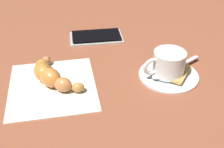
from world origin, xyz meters
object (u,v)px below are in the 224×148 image
Objects in this scene: napkin at (53,86)px; cell_phone at (96,37)px; espresso_cup at (168,63)px; saucer at (169,74)px; teaspoon at (169,71)px; sugar_packet at (182,74)px; croissant at (49,75)px.

cell_phone is at bearing -121.63° from napkin.
espresso_cup is 0.50× the size of napkin.
teaspoon is (-0.00, -0.00, 0.01)m from saucer.
napkin is at bearing -0.94° from teaspoon.
espresso_cup is at bearing 105.22° from sugar_packet.
saucer is at bearing 175.23° from croissant.
saucer is at bearing 178.22° from napkin.
saucer is at bearing 66.82° from teaspoon.
croissant is at bearing -3.93° from teaspoon.
cell_phone is at bearing 75.02° from sugar_packet.
napkin is (0.24, -0.01, -0.03)m from espresso_cup.
teaspoon is 0.23m from cell_phone.
cell_phone is at bearing -124.31° from croissant.
saucer is at bearing 99.41° from sugar_packet.
sugar_packet is (-0.02, 0.02, 0.00)m from teaspoon.
teaspoon is at bearing 91.47° from sugar_packet.
espresso_cup is 0.24m from napkin.
espresso_cup reaches higher than saucer.
napkin is at bearing -2.03° from espresso_cup.
sugar_packet is 0.27m from croissant.
teaspoon is 0.96× the size of croissant.
espresso_cup is 1.32× the size of sugar_packet.
teaspoon is 1.89× the size of sugar_packet.
saucer is 0.25m from croissant.
espresso_cup is (0.00, 0.00, 0.03)m from saucer.
croissant reaches higher than cell_phone.
saucer is 0.24m from napkin.
sugar_packet is 0.38× the size of napkin.
teaspoon reaches higher than napkin.
sugar_packet is at bearing 155.70° from espresso_cup.
sugar_packet is 0.26m from cell_phone.
cell_phone reaches higher than napkin.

